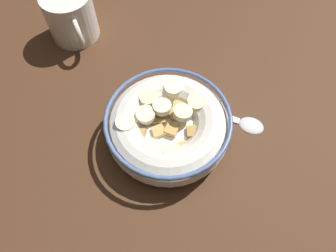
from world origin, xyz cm
name	(u,v)px	position (x,y,z in cm)	size (l,w,h in cm)	color
ground_plane	(168,139)	(0.00, 0.00, -1.00)	(124.21, 124.21, 2.00)	#472B19
cereal_bowl	(168,126)	(-0.02, -0.02, 2.88)	(17.44, 17.44, 5.82)	silver
spoon	(236,119)	(1.83, 10.52, 0.33)	(12.26, 11.66, 0.80)	silver
coffee_mug	(71,16)	(-25.56, -6.47, 4.08)	(10.97, 8.29, 8.15)	white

